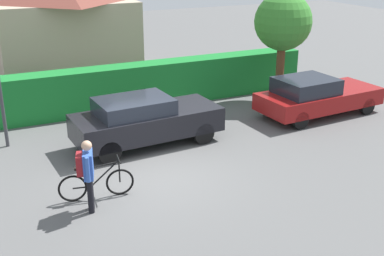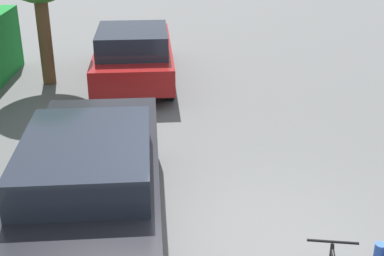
% 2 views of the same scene
% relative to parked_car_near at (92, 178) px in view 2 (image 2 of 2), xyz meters
% --- Properties ---
extents(ground_plane, '(60.00, 60.00, 0.00)m').
position_rel_parked_car_near_xyz_m(ground_plane, '(-0.48, -1.90, -0.76)').
color(ground_plane, '#575757').
extents(parked_car_near, '(4.34, 1.96, 1.45)m').
position_rel_parked_car_near_xyz_m(parked_car_near, '(0.00, 0.00, 0.00)').
color(parked_car_near, black).
rests_on(parked_car_near, ground).
extents(parked_car_far, '(4.43, 2.02, 1.36)m').
position_rel_parked_car_near_xyz_m(parked_car_far, '(6.12, -0.00, -0.08)').
color(parked_car_far, maroon).
rests_on(parked_car_far, ground).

